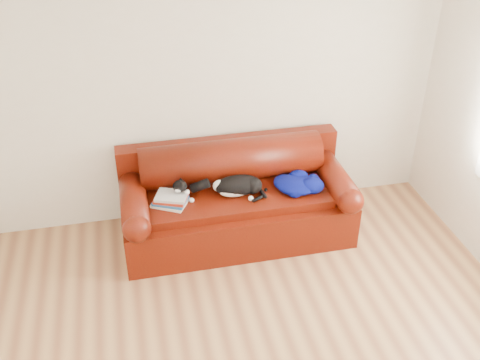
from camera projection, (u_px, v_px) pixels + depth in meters
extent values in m
plane|color=brown|center=(253.00, 359.00, 4.13)|extent=(4.50, 4.50, 0.00)
cube|color=beige|center=(203.00, 90.00, 5.09)|extent=(4.50, 0.02, 2.60)
cube|color=white|center=(259.00, 1.00, 2.74)|extent=(4.50, 4.00, 0.02)
cube|color=#360205|center=(237.00, 216.00, 5.29)|extent=(2.10, 0.90, 0.42)
cube|color=#360205|center=(238.00, 198.00, 5.12)|extent=(1.66, 0.62, 0.10)
cylinder|color=black|center=(142.00, 268.00, 4.95)|extent=(0.06, 0.06, 0.05)
cylinder|color=black|center=(340.00, 240.00, 5.29)|extent=(0.06, 0.06, 0.05)
cylinder|color=black|center=(137.00, 224.00, 5.49)|extent=(0.06, 0.06, 0.05)
cylinder|color=black|center=(317.00, 201.00, 5.83)|extent=(0.06, 0.06, 0.05)
cube|color=#360205|center=(229.00, 177.00, 5.47)|extent=(2.10, 0.18, 0.85)
cylinder|color=#360205|center=(231.00, 160.00, 5.25)|extent=(1.70, 0.40, 0.40)
cylinder|color=#360205|center=(133.00, 199.00, 4.94)|extent=(0.24, 0.88, 0.24)
sphere|color=#360205|center=(137.00, 229.00, 4.58)|extent=(0.24, 0.24, 0.24)
cylinder|color=#360205|center=(333.00, 175.00, 5.28)|extent=(0.24, 0.88, 0.24)
sphere|color=#360205|center=(350.00, 201.00, 4.92)|extent=(0.24, 0.24, 0.24)
cube|color=white|center=(171.00, 203.00, 4.94)|extent=(0.36, 0.33, 0.02)
cube|color=white|center=(171.00, 203.00, 4.94)|extent=(0.34, 0.32, 0.02)
cube|color=#206AB1|center=(171.00, 200.00, 4.93)|extent=(0.35, 0.32, 0.02)
cube|color=white|center=(171.00, 200.00, 4.93)|extent=(0.33, 0.30, 0.02)
cube|color=#B42814|center=(171.00, 198.00, 4.92)|extent=(0.33, 0.30, 0.02)
cube|color=white|center=(171.00, 198.00, 4.92)|extent=(0.32, 0.28, 0.02)
cube|color=#B4B6BA|center=(170.00, 196.00, 4.90)|extent=(0.32, 0.28, 0.02)
cube|color=white|center=(170.00, 196.00, 4.90)|extent=(0.30, 0.27, 0.02)
ellipsoid|color=black|center=(238.00, 185.00, 5.05)|extent=(0.47, 0.34, 0.18)
ellipsoid|color=white|center=(236.00, 191.00, 5.02)|extent=(0.32, 0.21, 0.11)
ellipsoid|color=white|center=(219.00, 186.00, 5.03)|extent=(0.15, 0.14, 0.11)
ellipsoid|color=black|center=(252.00, 187.00, 5.05)|extent=(0.22, 0.22, 0.15)
ellipsoid|color=black|center=(207.00, 179.00, 5.03)|extent=(0.15, 0.15, 0.11)
ellipsoid|color=white|center=(206.00, 183.00, 5.01)|extent=(0.07, 0.07, 0.04)
sphere|color=#BF7272|center=(204.00, 183.00, 5.00)|extent=(0.01, 0.01, 0.01)
cone|color=black|center=(208.00, 176.00, 4.98)|extent=(0.06, 0.05, 0.05)
cone|color=black|center=(209.00, 173.00, 5.03)|extent=(0.06, 0.05, 0.05)
cylinder|color=black|center=(263.00, 193.00, 5.05)|extent=(0.06, 0.15, 0.04)
sphere|color=white|center=(215.00, 194.00, 5.05)|extent=(0.04, 0.04, 0.04)
sphere|color=white|center=(251.00, 198.00, 4.99)|extent=(0.04, 0.04, 0.04)
ellipsoid|color=#020E43|center=(297.00, 184.00, 5.12)|extent=(0.40, 0.37, 0.12)
ellipsoid|color=#020E43|center=(312.00, 185.00, 5.08)|extent=(0.25, 0.21, 0.14)
ellipsoid|color=#020E43|center=(286.00, 182.00, 5.17)|extent=(0.24, 0.28, 0.09)
ellipsoid|color=#020E43|center=(298.00, 177.00, 5.21)|extent=(0.20, 0.16, 0.14)
ellipsoid|color=#020E43|center=(295.00, 191.00, 5.04)|extent=(0.16, 0.17, 0.09)
ellipsoid|color=white|center=(305.00, 186.00, 5.06)|extent=(0.17, 0.07, 0.04)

